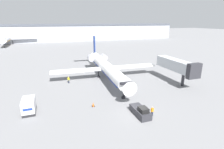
% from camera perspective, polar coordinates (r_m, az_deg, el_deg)
% --- Properties ---
extents(ground_plane, '(600.00, 600.00, 0.00)m').
position_cam_1_polar(ground_plane, '(29.81, 9.08, -13.20)').
color(ground_plane, slate).
extents(terminal_building, '(180.00, 16.80, 12.77)m').
position_cam_1_polar(terminal_building, '(143.19, -14.97, 13.12)').
color(terminal_building, '#9EA3AD').
rests_on(terminal_building, ground).
extents(airplane_main, '(28.79, 33.38, 10.41)m').
position_cam_1_polar(airplane_main, '(47.32, -2.17, 2.79)').
color(airplane_main, white).
rests_on(airplane_main, ground).
extents(pushback_tug, '(1.84, 4.61, 1.81)m').
position_cam_1_polar(pushback_tug, '(29.75, 9.23, -11.80)').
color(pushback_tug, '#2D2D33').
rests_on(pushback_tug, ground).
extents(luggage_cart, '(2.02, 3.84, 2.37)m').
position_cam_1_polar(luggage_cart, '(33.18, -25.52, -9.18)').
color(luggage_cart, '#232326').
rests_on(luggage_cart, ground).
extents(worker_near_tug, '(0.40, 0.24, 1.64)m').
position_cam_1_polar(worker_near_tug, '(29.80, 12.98, -11.59)').
color(worker_near_tug, '#232838').
rests_on(worker_near_tug, ground).
extents(worker_by_wing, '(0.40, 0.24, 1.71)m').
position_cam_1_polar(worker_by_wing, '(44.88, -13.99, -1.67)').
color(worker_by_wing, '#232838').
rests_on(worker_by_wing, ground).
extents(traffic_cone_left, '(0.53, 0.53, 0.75)m').
position_cam_1_polar(traffic_cone_left, '(32.44, -6.17, -9.72)').
color(traffic_cone_left, black).
rests_on(traffic_cone_left, ground).
extents(airplane_parked_far_left, '(36.17, 38.29, 11.45)m').
position_cam_1_polar(airplane_parked_far_left, '(135.45, -31.04, 10.21)').
color(airplane_parked_far_left, silver).
rests_on(airplane_parked_far_left, ground).
extents(jet_bridge, '(3.20, 12.83, 6.19)m').
position_cam_1_polar(jet_bridge, '(45.83, 20.45, 2.78)').
color(jet_bridge, '#2D2D33').
rests_on(jet_bridge, ground).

